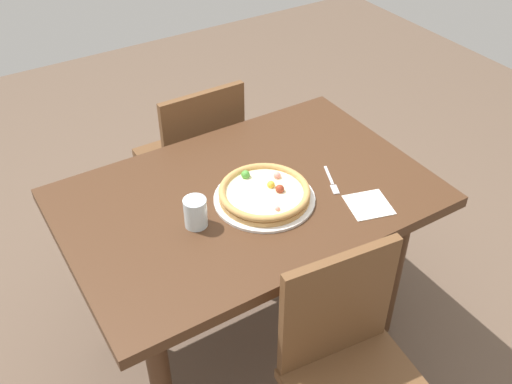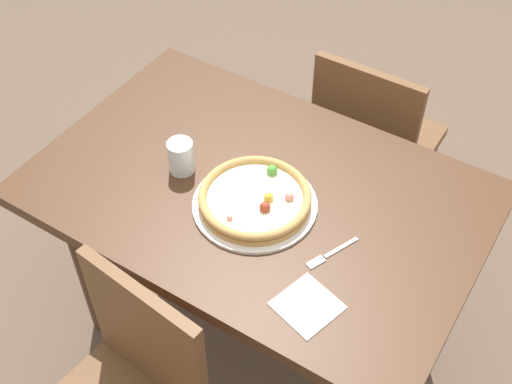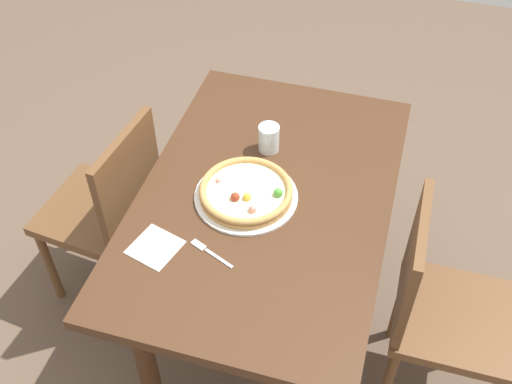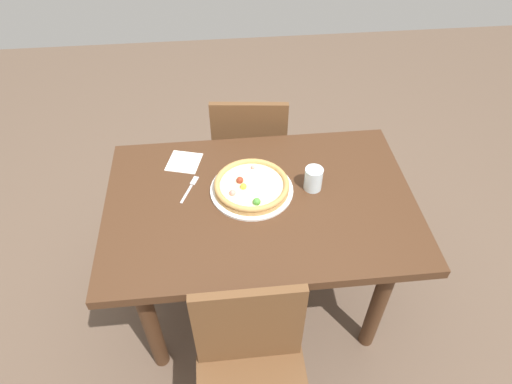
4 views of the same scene
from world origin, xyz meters
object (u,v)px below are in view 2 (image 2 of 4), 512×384
Objects in this scene: chair_near at (371,143)px; fork at (329,255)px; napkin at (307,305)px; pizza at (255,198)px; dining_table at (257,214)px; plate at (255,204)px; drinking_glass at (181,157)px.

fork is (-0.19, 0.74, 0.27)m from chair_near.
fork is 0.17m from napkin.
pizza reaches higher than fork.
fork is at bearing 159.86° from dining_table.
chair_near is (-0.09, -0.63, -0.16)m from dining_table.
napkin is at bearing 143.53° from plate.
napkin reaches higher than dining_table.
drinking_glass is at bearing -115.26° from chair_near.
drinking_glass is at bearing -1.83° from plate.
fork reaches higher than napkin.
napkin is at bearing 139.32° from dining_table.
fork is (-0.29, 0.11, 0.11)m from dining_table.
chair_near is 2.82× the size of pizza.
napkin is (-0.54, 0.22, -0.05)m from drinking_glass.
drinking_glass reaches higher than napkin.
plate is at bearing 178.17° from drinking_glass.
napkin is at bearing 158.00° from drinking_glass.
chair_near is at bearing -98.52° from dining_table.
plate reaches higher than fork.
chair_near is 8.62× the size of drinking_glass.
fork is at bearing 174.12° from drinking_glass.
dining_table is 0.43m from napkin.
dining_table is 9.11× the size of napkin.
pizza reaches higher than dining_table.
plate is 0.03m from pizza.
chair_near reaches higher than dining_table.
drinking_glass reaches higher than dining_table.
plate is at bearing -95.44° from chair_near.
fork is (-0.26, 0.05, -0.03)m from pizza.
napkin is (-0.03, 0.17, -0.00)m from fork.
dining_table is 8.07× the size of fork.
pizza is at bearing -77.03° from fork.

